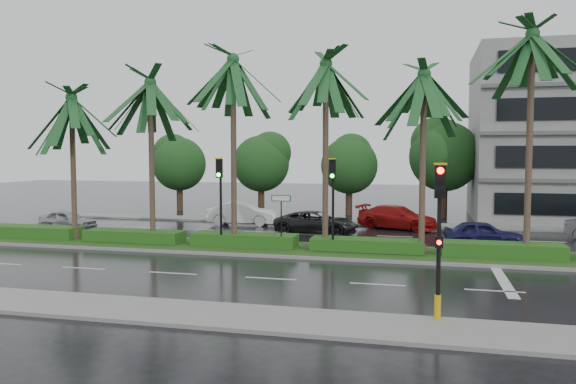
% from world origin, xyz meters
% --- Properties ---
extents(ground, '(120.00, 120.00, 0.00)m').
position_xyz_m(ground, '(0.00, 0.00, 0.00)').
color(ground, black).
rests_on(ground, ground).
extents(near_sidewalk, '(40.00, 2.40, 0.12)m').
position_xyz_m(near_sidewalk, '(0.00, -10.20, 0.06)').
color(near_sidewalk, slate).
rests_on(near_sidewalk, ground).
extents(far_sidewalk, '(40.00, 2.00, 0.12)m').
position_xyz_m(far_sidewalk, '(0.00, 12.00, 0.06)').
color(far_sidewalk, slate).
rests_on(far_sidewalk, ground).
extents(median, '(36.00, 4.00, 0.15)m').
position_xyz_m(median, '(0.00, 1.00, 0.08)').
color(median, gray).
rests_on(median, ground).
extents(hedge, '(35.20, 1.40, 0.60)m').
position_xyz_m(hedge, '(0.00, 1.00, 0.45)').
color(hedge, '#234E16').
rests_on(hedge, median).
extents(lane_markings, '(34.00, 13.06, 0.01)m').
position_xyz_m(lane_markings, '(3.04, -0.43, 0.01)').
color(lane_markings, silver).
rests_on(lane_markings, ground).
extents(palm_row, '(26.30, 4.20, 10.50)m').
position_xyz_m(palm_row, '(-1.24, 1.02, 8.04)').
color(palm_row, '#483829').
rests_on(palm_row, median).
extents(signal_near, '(0.34, 0.45, 4.36)m').
position_xyz_m(signal_near, '(6.00, -9.39, 2.50)').
color(signal_near, black).
rests_on(signal_near, near_sidewalk).
extents(signal_median_left, '(0.34, 0.42, 4.36)m').
position_xyz_m(signal_median_left, '(-4.00, 0.30, 3.00)').
color(signal_median_left, black).
rests_on(signal_median_left, median).
extents(signal_median_right, '(0.34, 0.42, 4.36)m').
position_xyz_m(signal_median_right, '(1.50, 0.30, 3.00)').
color(signal_median_right, black).
rests_on(signal_median_right, median).
extents(street_sign, '(0.95, 0.09, 2.60)m').
position_xyz_m(street_sign, '(-1.00, 0.48, 2.12)').
color(street_sign, black).
rests_on(street_sign, median).
extents(bg_trees, '(32.38, 5.13, 7.41)m').
position_xyz_m(bg_trees, '(0.69, 17.59, 4.27)').
color(bg_trees, '#352218').
rests_on(bg_trees, ground).
extents(car_silver, '(1.82, 3.77, 1.24)m').
position_xyz_m(car_silver, '(-15.66, 4.87, 0.62)').
color(car_silver, '#A5A7AC').
rests_on(car_silver, ground).
extents(car_white, '(2.04, 4.69, 1.50)m').
position_xyz_m(car_white, '(-6.04, 9.85, 0.75)').
color(car_white, white).
rests_on(car_white, ground).
extents(car_darkgrey, '(2.38, 4.94, 1.35)m').
position_xyz_m(car_darkgrey, '(-0.50, 6.84, 0.68)').
color(car_darkgrey, black).
rests_on(car_darkgrey, ground).
extents(car_red, '(3.54, 5.44, 1.46)m').
position_xyz_m(car_red, '(4.00, 10.24, 0.73)').
color(car_red, '#A51312').
rests_on(car_red, ground).
extents(car_blue, '(1.70, 3.94, 1.33)m').
position_xyz_m(car_blue, '(8.50, 4.47, 0.66)').
color(car_blue, '#1D1B52').
rests_on(car_blue, ground).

